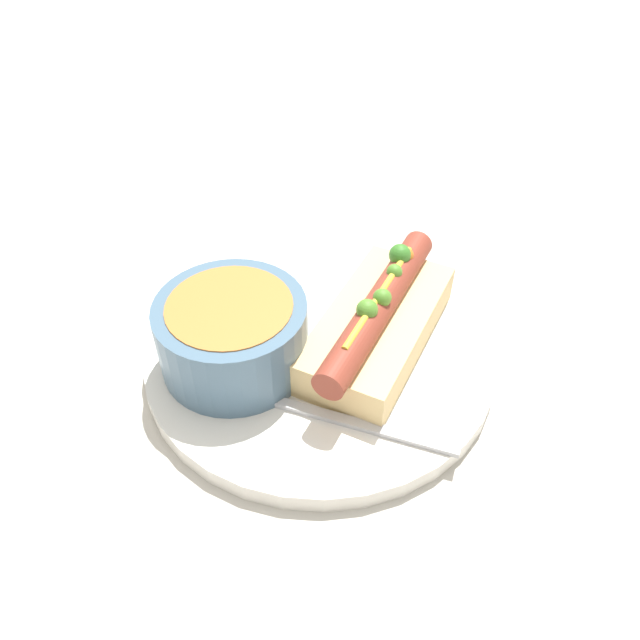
% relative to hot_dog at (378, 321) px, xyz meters
% --- Properties ---
extents(ground_plane, '(4.00, 4.00, 0.00)m').
position_rel_hot_dog_xyz_m(ground_plane, '(-0.02, 0.04, -0.04)').
color(ground_plane, '#BCB7AD').
extents(dinner_plate, '(0.27, 0.27, 0.01)m').
position_rel_hot_dog_xyz_m(dinner_plate, '(-0.02, 0.04, -0.03)').
color(dinner_plate, white).
rests_on(dinner_plate, ground_plane).
extents(hot_dog, '(0.18, 0.08, 0.06)m').
position_rel_hot_dog_xyz_m(hot_dog, '(0.00, 0.00, 0.00)').
color(hot_dog, '#E5C17F').
rests_on(hot_dog, dinner_plate).
extents(soup_bowl, '(0.11, 0.11, 0.06)m').
position_rel_hot_dog_xyz_m(soup_bowl, '(-0.06, 0.09, 0.01)').
color(soup_bowl, slate).
rests_on(soup_bowl, dinner_plate).
extents(spoon, '(0.03, 0.17, 0.01)m').
position_rel_hot_dog_xyz_m(spoon, '(-0.09, 0.04, -0.02)').
color(spoon, '#B7B7BC').
rests_on(spoon, dinner_plate).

